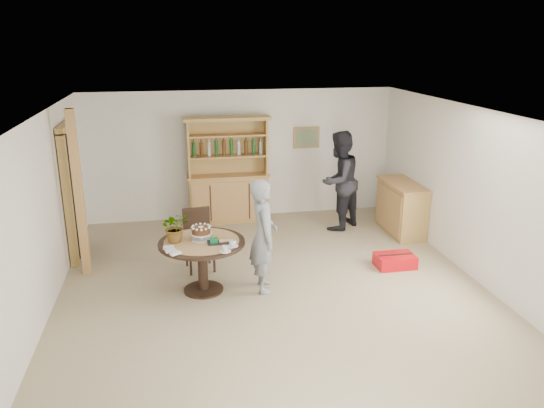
{
  "coord_description": "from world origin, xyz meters",
  "views": [
    {
      "loc": [
        -1.3,
        -6.61,
        3.44
      ],
      "look_at": [
        0.11,
        0.85,
        1.05
      ],
      "focal_mm": 35.0,
      "sensor_mm": 36.0,
      "label": 1
    }
  ],
  "objects_px": {
    "dining_table": "(202,251)",
    "red_suitcase": "(395,261)",
    "adult_person": "(339,181)",
    "hutch": "(228,186)",
    "dining_chair": "(198,235)",
    "sideboard": "(402,208)",
    "teen_boy": "(263,236)"
  },
  "relations": [
    {
      "from": "dining_table",
      "to": "dining_chair",
      "type": "bearing_deg",
      "value": 90.77
    },
    {
      "from": "dining_table",
      "to": "adult_person",
      "type": "distance_m",
      "value": 3.43
    },
    {
      "from": "sideboard",
      "to": "teen_boy",
      "type": "bearing_deg",
      "value": -147.59
    },
    {
      "from": "dining_chair",
      "to": "teen_boy",
      "type": "distance_m",
      "value": 1.3
    },
    {
      "from": "hutch",
      "to": "red_suitcase",
      "type": "distance_m",
      "value": 3.6
    },
    {
      "from": "hutch",
      "to": "teen_boy",
      "type": "height_order",
      "value": "hutch"
    },
    {
      "from": "dining_chair",
      "to": "teen_boy",
      "type": "height_order",
      "value": "teen_boy"
    },
    {
      "from": "dining_table",
      "to": "red_suitcase",
      "type": "relative_size",
      "value": 2.0
    },
    {
      "from": "hutch",
      "to": "dining_table",
      "type": "xyz_separation_m",
      "value": [
        -0.69,
        -2.97,
        -0.08
      ]
    },
    {
      "from": "sideboard",
      "to": "dining_table",
      "type": "xyz_separation_m",
      "value": [
        -3.73,
        -1.73,
        0.13
      ]
    },
    {
      "from": "teen_boy",
      "to": "red_suitcase",
      "type": "bearing_deg",
      "value": -78.34
    },
    {
      "from": "sideboard",
      "to": "red_suitcase",
      "type": "height_order",
      "value": "sideboard"
    },
    {
      "from": "hutch",
      "to": "dining_chair",
      "type": "distance_m",
      "value": 2.26
    },
    {
      "from": "dining_table",
      "to": "teen_boy",
      "type": "bearing_deg",
      "value": -6.71
    },
    {
      "from": "adult_person",
      "to": "red_suitcase",
      "type": "distance_m",
      "value": 2.09
    },
    {
      "from": "hutch",
      "to": "sideboard",
      "type": "relative_size",
      "value": 1.62
    },
    {
      "from": "sideboard",
      "to": "red_suitcase",
      "type": "xyz_separation_m",
      "value": [
        -0.72,
        -1.45,
        -0.37
      ]
    },
    {
      "from": "sideboard",
      "to": "teen_boy",
      "type": "distance_m",
      "value": 3.43
    },
    {
      "from": "teen_boy",
      "to": "red_suitcase",
      "type": "height_order",
      "value": "teen_boy"
    },
    {
      "from": "sideboard",
      "to": "teen_boy",
      "type": "xyz_separation_m",
      "value": [
        -2.88,
        -1.83,
        0.34
      ]
    },
    {
      "from": "teen_boy",
      "to": "adult_person",
      "type": "relative_size",
      "value": 0.88
    },
    {
      "from": "hutch",
      "to": "red_suitcase",
      "type": "bearing_deg",
      "value": -49.34
    },
    {
      "from": "sideboard",
      "to": "red_suitcase",
      "type": "bearing_deg",
      "value": -116.47
    },
    {
      "from": "dining_table",
      "to": "red_suitcase",
      "type": "distance_m",
      "value": 3.06
    },
    {
      "from": "sideboard",
      "to": "adult_person",
      "type": "bearing_deg",
      "value": 158.18
    },
    {
      "from": "dining_table",
      "to": "hutch",
      "type": "bearing_deg",
      "value": 76.94
    },
    {
      "from": "sideboard",
      "to": "dining_table",
      "type": "height_order",
      "value": "sideboard"
    },
    {
      "from": "hutch",
      "to": "dining_chair",
      "type": "xyz_separation_m",
      "value": [
        -0.7,
        -2.14,
        -0.15
      ]
    },
    {
      "from": "hutch",
      "to": "sideboard",
      "type": "xyz_separation_m",
      "value": [
        3.04,
        -1.24,
        -0.22
      ]
    },
    {
      "from": "hutch",
      "to": "adult_person",
      "type": "bearing_deg",
      "value": -22.42
    },
    {
      "from": "hutch",
      "to": "dining_table",
      "type": "distance_m",
      "value": 3.05
    },
    {
      "from": "dining_chair",
      "to": "adult_person",
      "type": "relative_size",
      "value": 0.51
    }
  ]
}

